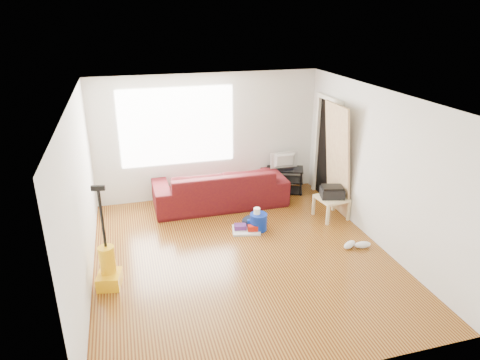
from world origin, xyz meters
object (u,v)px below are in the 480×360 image
object	(u,v)px
sofa	(220,204)
backpack	(251,226)
bucket	(258,229)
tv_stand	(284,180)
vacuum	(108,268)
cleaning_tray	(247,228)
side_table	(331,200)

from	to	relation	value
sofa	backpack	world-z (taller)	sofa
bucket	tv_stand	bearing A→B (deg)	54.59
backpack	vacuum	bearing A→B (deg)	-155.24
cleaning_tray	vacuum	bearing A→B (deg)	-156.57
bucket	cleaning_tray	world-z (taller)	cleaning_tray
side_table	bucket	bearing A→B (deg)	-176.09
tv_stand	cleaning_tray	xyz separation A→B (m)	(-1.26, -1.46, -0.22)
sofa	side_table	distance (m)	2.18
sofa	vacuum	world-z (taller)	vacuum
tv_stand	backpack	world-z (taller)	tv_stand
tv_stand	bucket	world-z (taller)	tv_stand
tv_stand	cleaning_tray	distance (m)	1.94
side_table	cleaning_tray	world-z (taller)	side_table
sofa	side_table	world-z (taller)	side_table
cleaning_tray	vacuum	xyz separation A→B (m)	(-2.30, -1.00, 0.22)
vacuum	backpack	bearing A→B (deg)	36.13
side_table	bucket	size ratio (longest dim) A/B	1.89
tv_stand	side_table	world-z (taller)	tv_stand
backpack	tv_stand	bearing A→B (deg)	48.57
bucket	backpack	bearing A→B (deg)	113.29
sofa	bucket	world-z (taller)	sofa
tv_stand	backpack	bearing A→B (deg)	-108.84
vacuum	tv_stand	bearing A→B (deg)	45.37
backpack	vacuum	size ratio (longest dim) A/B	0.24
tv_stand	side_table	xyz separation A→B (m)	(0.39, -1.38, 0.07)
sofa	backpack	bearing A→B (deg)	107.83
sofa	side_table	size ratio (longest dim) A/B	4.51
cleaning_tray	backpack	bearing A→B (deg)	49.85
side_table	vacuum	size ratio (longest dim) A/B	0.38
tv_stand	side_table	bearing A→B (deg)	-52.28
side_table	backpack	world-z (taller)	side_table
sofa	cleaning_tray	world-z (taller)	sofa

